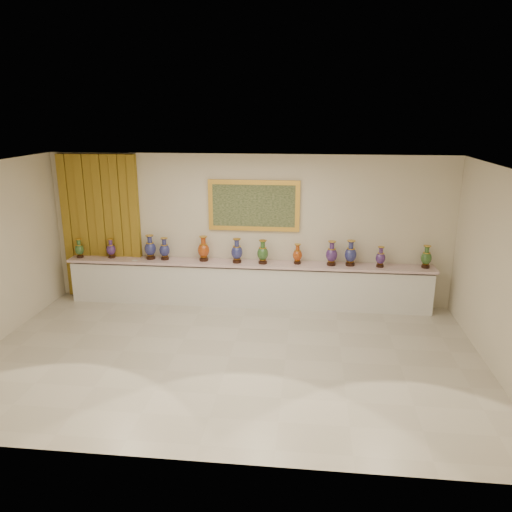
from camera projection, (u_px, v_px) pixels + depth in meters
The scene contains 16 objects.
ground at pixel (230, 357), 7.98m from camera, with size 8.00×8.00×0.00m, color beige.
room at pixel (125, 224), 10.13m from camera, with size 8.00×8.00×8.00m.
counter at pixel (247, 284), 10.02m from camera, with size 7.28×0.48×0.90m.
vase_0 at pixel (79, 249), 10.17m from camera, with size 0.24×0.24×0.39m.
vase_1 at pixel (111, 249), 10.15m from camera, with size 0.18×0.18×0.39m.
vase_2 at pixel (150, 248), 10.06m from camera, with size 0.27×0.27×0.49m.
vase_3 at pixel (165, 250), 10.03m from camera, with size 0.25×0.25×0.45m.
vase_4 at pixel (204, 250), 9.94m from camera, with size 0.27×0.27×0.50m.
vase_5 at pixel (237, 252), 9.81m from camera, with size 0.28×0.28×0.49m.
vase_6 at pixel (263, 253), 9.75m from camera, with size 0.22×0.22×0.47m.
vase_7 at pixel (297, 255), 9.75m from camera, with size 0.20×0.20×0.40m.
vase_8 at pixel (332, 254), 9.65m from camera, with size 0.27×0.27×0.48m.
vase_9 at pixel (351, 254), 9.63m from camera, with size 0.30×0.30×0.50m.
vase_10 at pixel (381, 258), 9.55m from camera, with size 0.20×0.20×0.40m.
vase_11 at pixel (426, 258), 9.50m from camera, with size 0.26×0.26×0.44m.
label_card at pixel (135, 261), 10.00m from camera, with size 0.10×0.06×0.00m, color white.
Camera 1 is at (1.20, -7.13, 3.76)m, focal length 35.00 mm.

